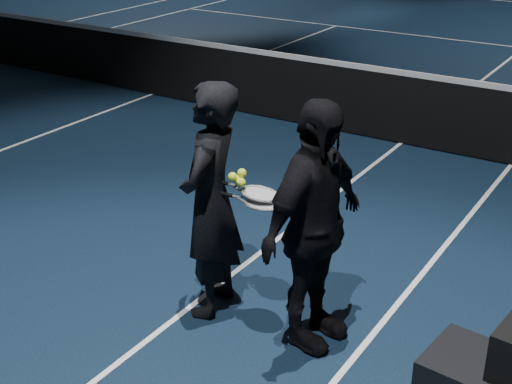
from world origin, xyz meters
TOP-DOWN VIEW (x-y plane):
  - floor at (0.00, 0.00)m, footprint 36.00×36.00m
  - court_lines at (0.00, 0.00)m, footprint 10.98×23.78m
  - net_mesh at (0.00, 0.00)m, footprint 12.80×0.02m
  - net_tape at (0.00, 0.00)m, footprint 12.80×0.03m
  - player_a at (4.26, -4.32)m, footprint 0.58×0.76m
  - player_b at (5.11, -4.28)m, footprint 0.57×1.12m
  - racket_lower at (4.71, -4.30)m, footprint 0.69×0.25m
  - racket_upper at (4.66, -4.26)m, footprint 0.70×0.29m
  - tennis_balls at (4.51, -4.30)m, footprint 0.12×0.10m

SIDE VIEW (x-z plane):
  - floor at x=0.00m, z-range 0.00..0.00m
  - court_lines at x=0.00m, z-range 0.00..0.01m
  - net_mesh at x=0.00m, z-range 0.02..0.88m
  - net_tape at x=0.00m, z-range 0.88..0.95m
  - player_a at x=4.26m, z-range 0.00..1.84m
  - player_b at x=5.11m, z-range 0.00..1.84m
  - racket_lower at x=4.71m, z-range 1.00..1.03m
  - racket_upper at x=4.66m, z-range 1.01..1.11m
  - tennis_balls at x=4.51m, z-range 1.10..1.22m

